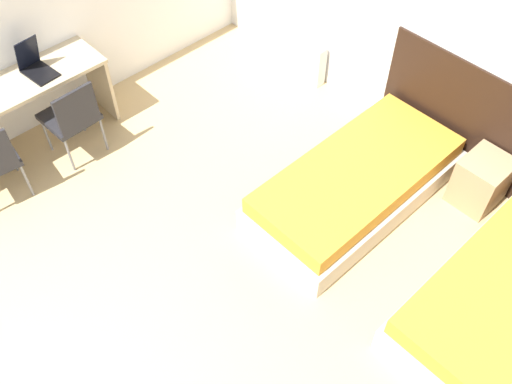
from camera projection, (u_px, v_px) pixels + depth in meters
wall_back at (427, 8)px, 4.85m from camera, size 6.08×0.05×2.70m
headboard_panel at (507, 143)px, 4.93m from camera, size 2.58×0.03×1.09m
bed_near_window at (356, 184)px, 5.09m from camera, size 0.96×2.03×0.41m
bed_near_door at (508, 292)px, 4.38m from camera, size 0.96×2.03×0.41m
nightstand at (481, 181)px, 5.06m from camera, size 0.38×0.43×0.49m
radiator at (297, 53)px, 6.28m from camera, size 0.76×0.12×0.46m
desk at (7, 106)px, 5.17m from camera, size 0.53×1.90×0.77m
chair_near_laptop at (72, 116)px, 5.25m from camera, size 0.47×0.47×0.85m
laptop at (36, 66)px, 5.16m from camera, size 0.35×0.26×0.33m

